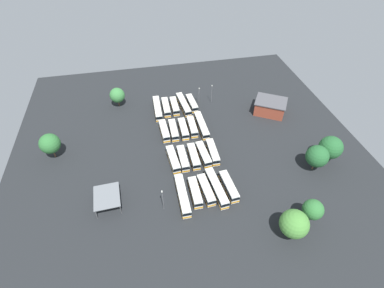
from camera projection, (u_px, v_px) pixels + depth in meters
The scene contains 32 objects.
ground_plane at pixel (188, 145), 103.02m from camera, with size 121.98×121.98×0.00m, color black.
bus_row0_slot0 at pixel (158, 108), 116.39m from camera, with size 14.31×2.85×3.38m.
bus_row0_slot1 at pixel (166, 107), 116.97m from camera, with size 10.75×2.73×3.38m.
bus_row0_slot2 at pixel (175, 106), 117.53m from camera, with size 10.15×2.62×3.38m.
bus_row0_slot3 at pixel (183, 105), 118.44m from camera, with size 14.44×3.96×3.38m.
bus_row0_slot4 at pixel (192, 103), 119.04m from camera, with size 10.42×3.32×3.38m.
bus_row1_slot0 at pixel (164, 131), 106.07m from camera, with size 10.42×2.95×3.38m.
bus_row1_slot1 at pixel (174, 130), 106.37m from camera, with size 10.15×2.68×3.38m.
bus_row1_slot2 at pixel (183, 129), 106.91m from camera, with size 10.22×2.66×3.38m.
bus_row1_slot3 at pixel (192, 127), 107.80m from camera, with size 10.11×2.74×3.38m.
bus_row1_slot4 at pixel (201, 125), 108.47m from camera, with size 14.31×2.85×3.38m.
bus_row2_slot0 at pixel (173, 159), 95.38m from camera, with size 11.15×3.42×3.38m.
bus_row2_slot1 at pixel (183, 159), 95.67m from camera, with size 10.21×2.68×3.38m.
bus_row2_slot2 at pixel (194, 157), 96.35m from camera, with size 10.46×2.65×3.38m.
bus_row2_slot3 at pixel (203, 154), 97.10m from camera, with size 10.72×3.40×3.38m.
bus_row2_slot4 at pixel (213, 152), 97.92m from camera, with size 10.80×2.78×3.38m.
bus_row3_slot0 at pixel (182, 195), 84.64m from camera, with size 14.27×2.64×3.38m.
bus_row3_slot1 at pixel (195, 192), 85.37m from camera, with size 10.06×2.61×3.38m.
bus_row3_slot2 at pixel (206, 190), 86.06m from camera, with size 10.73×3.47×3.38m.
bus_row3_slot3 at pixel (216, 188), 86.71m from camera, with size 14.44×3.94×3.38m.
bus_row3_slot4 at pixel (229, 186), 87.03m from camera, with size 10.94×3.43×3.38m.
depot_building at pixel (270, 107), 115.65m from camera, with size 14.30×15.15×5.56m.
maintenance_shelter at pixel (107, 196), 81.98m from camera, with size 9.32×7.67×3.87m.
lamp_post_far_corner at pixel (199, 95), 118.85m from camera, with size 0.56×0.28×7.78m.
lamp_post_near_entrance at pixel (163, 199), 80.23m from camera, with size 0.56×0.28×8.12m.
lamp_post_by_building at pixel (212, 93), 119.75m from camera, with size 0.56×0.28×8.13m.
tree_south_edge at pixel (313, 210), 76.40m from camera, with size 5.60×5.60×8.47m.
tree_north_edge at pixel (50, 144), 94.73m from camera, with size 6.75×6.75×9.44m.
tree_west_edge at pixel (294, 224), 73.20m from camera, with size 7.53×7.53×9.46m.
tree_east_edge at pixel (331, 147), 93.48m from camera, with size 7.59×7.59×9.80m.
tree_northwest at pixel (117, 95), 117.59m from camera, with size 6.09×6.09×8.09m.
tree_northeast at pixel (317, 156), 90.72m from camera, with size 7.12×7.12×9.43m.
Camera 1 is at (74.04, -14.01, 70.27)m, focal length 27.03 mm.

